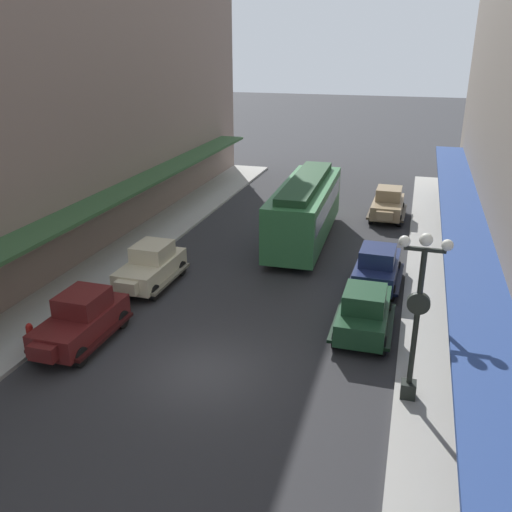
{
  "coord_description": "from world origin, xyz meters",
  "views": [
    {
      "loc": [
        5.92,
        -14.18,
        10.06
      ],
      "look_at": [
        0.0,
        6.0,
        1.8
      ],
      "focal_mm": 38.53,
      "sensor_mm": 36.0,
      "label": 1
    }
  ],
  "objects_px": {
    "parked_car_1": "(377,266)",
    "pedestrian_1": "(458,232)",
    "parked_car_3": "(388,203)",
    "parked_car_2": "(81,318)",
    "pedestrian_0": "(496,443)",
    "fire_hydrant": "(30,334)",
    "streetcar": "(305,208)",
    "parked_car_4": "(364,310)",
    "parked_car_0": "(151,265)",
    "lamp_post_with_clock": "(418,312)"
  },
  "relations": [
    {
      "from": "parked_car_1",
      "to": "pedestrian_1",
      "type": "xyz_separation_m",
      "value": [
        3.6,
        5.62,
        0.05
      ]
    },
    {
      "from": "parked_car_3",
      "to": "pedestrian_1",
      "type": "relative_size",
      "value": 2.61
    },
    {
      "from": "parked_car_2",
      "to": "pedestrian_0",
      "type": "xyz_separation_m",
      "value": [
        13.33,
        -2.87,
        0.05
      ]
    },
    {
      "from": "parked_car_2",
      "to": "pedestrian_0",
      "type": "relative_size",
      "value": 2.61
    },
    {
      "from": "fire_hydrant",
      "to": "pedestrian_0",
      "type": "distance_m",
      "value": 14.97
    },
    {
      "from": "parked_car_2",
      "to": "pedestrian_0",
      "type": "distance_m",
      "value": 13.64
    },
    {
      "from": "parked_car_2",
      "to": "streetcar",
      "type": "height_order",
      "value": "streetcar"
    },
    {
      "from": "parked_car_2",
      "to": "parked_car_4",
      "type": "bearing_deg",
      "value": 19.93
    },
    {
      "from": "parked_car_3",
      "to": "pedestrian_1",
      "type": "bearing_deg",
      "value": -50.2
    },
    {
      "from": "parked_car_2",
      "to": "pedestrian_1",
      "type": "bearing_deg",
      "value": 45.6
    },
    {
      "from": "streetcar",
      "to": "parked_car_3",
      "type": "bearing_deg",
      "value": 54.17
    },
    {
      "from": "parked_car_4",
      "to": "pedestrian_0",
      "type": "height_order",
      "value": "parked_car_4"
    },
    {
      "from": "pedestrian_0",
      "to": "pedestrian_1",
      "type": "distance_m",
      "value": 16.38
    },
    {
      "from": "parked_car_0",
      "to": "lamp_post_with_clock",
      "type": "xyz_separation_m",
      "value": [
        11.13,
        -5.52,
        2.04
      ]
    },
    {
      "from": "parked_car_0",
      "to": "fire_hydrant",
      "type": "distance_m",
      "value": 6.32
    },
    {
      "from": "lamp_post_with_clock",
      "to": "pedestrian_1",
      "type": "bearing_deg",
      "value": 81.86
    },
    {
      "from": "parked_car_3",
      "to": "fire_hydrant",
      "type": "distance_m",
      "value": 21.9
    },
    {
      "from": "parked_car_2",
      "to": "fire_hydrant",
      "type": "relative_size",
      "value": 5.21
    },
    {
      "from": "parked_car_3",
      "to": "pedestrian_0",
      "type": "bearing_deg",
      "value": -79.42
    },
    {
      "from": "parked_car_1",
      "to": "parked_car_4",
      "type": "height_order",
      "value": "same"
    },
    {
      "from": "parked_car_1",
      "to": "fire_hydrant",
      "type": "xyz_separation_m",
      "value": [
        -11.13,
        -8.78,
        -0.38
      ]
    },
    {
      "from": "parked_car_2",
      "to": "fire_hydrant",
      "type": "height_order",
      "value": "parked_car_2"
    },
    {
      "from": "parked_car_3",
      "to": "parked_car_4",
      "type": "distance_m",
      "value": 14.63
    },
    {
      "from": "parked_car_2",
      "to": "parked_car_3",
      "type": "relative_size",
      "value": 1.0
    },
    {
      "from": "lamp_post_with_clock",
      "to": "parked_car_4",
      "type": "bearing_deg",
      "value": 114.55
    },
    {
      "from": "parked_car_3",
      "to": "fire_hydrant",
      "type": "relative_size",
      "value": 5.22
    },
    {
      "from": "parked_car_2",
      "to": "lamp_post_with_clock",
      "type": "relative_size",
      "value": 0.83
    },
    {
      "from": "parked_car_0",
      "to": "parked_car_4",
      "type": "distance_m",
      "value": 9.57
    },
    {
      "from": "parked_car_0",
      "to": "pedestrian_1",
      "type": "height_order",
      "value": "parked_car_0"
    },
    {
      "from": "parked_car_4",
      "to": "parked_car_2",
      "type": "bearing_deg",
      "value": -160.07
    },
    {
      "from": "lamp_post_with_clock",
      "to": "pedestrian_1",
      "type": "height_order",
      "value": "lamp_post_with_clock"
    },
    {
      "from": "fire_hydrant",
      "to": "pedestrian_1",
      "type": "bearing_deg",
      "value": 44.35
    },
    {
      "from": "parked_car_3",
      "to": "streetcar",
      "type": "distance_m",
      "value": 6.87
    },
    {
      "from": "lamp_post_with_clock",
      "to": "pedestrian_0",
      "type": "xyz_separation_m",
      "value": [
        2.08,
        -2.55,
        -2.0
      ]
    },
    {
      "from": "fire_hydrant",
      "to": "parked_car_4",
      "type": "bearing_deg",
      "value": 21.51
    },
    {
      "from": "parked_car_4",
      "to": "parked_car_1",
      "type": "bearing_deg",
      "value": 88.7
    },
    {
      "from": "pedestrian_0",
      "to": "fire_hydrant",
      "type": "bearing_deg",
      "value": 172.42
    },
    {
      "from": "lamp_post_with_clock",
      "to": "pedestrian_1",
      "type": "distance_m",
      "value": 14.11
    },
    {
      "from": "parked_car_0",
      "to": "streetcar",
      "type": "xyz_separation_m",
      "value": [
        5.31,
        7.37,
        0.96
      ]
    },
    {
      "from": "parked_car_1",
      "to": "lamp_post_with_clock",
      "type": "relative_size",
      "value": 0.83
    },
    {
      "from": "parked_car_1",
      "to": "fire_hydrant",
      "type": "distance_m",
      "value": 14.18
    },
    {
      "from": "lamp_post_with_clock",
      "to": "fire_hydrant",
      "type": "height_order",
      "value": "lamp_post_with_clock"
    },
    {
      "from": "parked_car_2",
      "to": "lamp_post_with_clock",
      "type": "xyz_separation_m",
      "value": [
        11.25,
        -0.32,
        2.04
      ]
    },
    {
      "from": "parked_car_3",
      "to": "lamp_post_with_clock",
      "type": "distance_m",
      "value": 18.61
    },
    {
      "from": "parked_car_0",
      "to": "fire_hydrant",
      "type": "bearing_deg",
      "value": -104.89
    },
    {
      "from": "fire_hydrant",
      "to": "parked_car_3",
      "type": "bearing_deg",
      "value": 60.09
    },
    {
      "from": "parked_car_4",
      "to": "pedestrian_1",
      "type": "height_order",
      "value": "parked_car_4"
    },
    {
      "from": "parked_car_0",
      "to": "parked_car_1",
      "type": "bearing_deg",
      "value": 15.75
    },
    {
      "from": "parked_car_1",
      "to": "pedestrian_0",
      "type": "relative_size",
      "value": 2.62
    },
    {
      "from": "parked_car_1",
      "to": "lamp_post_with_clock",
      "type": "xyz_separation_m",
      "value": [
        1.62,
        -8.21,
        2.04
      ]
    }
  ]
}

